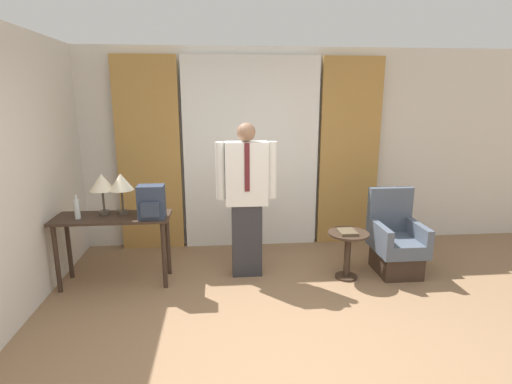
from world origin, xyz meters
TOP-DOWN VIEW (x-y plane):
  - ground_plane at (0.00, 0.00)m, footprint 16.00×16.00m
  - wall_back at (0.00, 2.80)m, footprint 10.00×0.06m
  - curtain_sheer_center at (0.00, 2.67)m, footprint 1.82×0.06m
  - curtain_drape_left at (-1.37, 2.67)m, footprint 0.83×0.06m
  - curtain_drape_right at (1.37, 2.67)m, footprint 0.83×0.06m
  - desk at (-1.62, 1.59)m, footprint 1.24×0.48m
  - table_lamp_left at (-1.72, 1.67)m, footprint 0.27×0.27m
  - table_lamp_right at (-1.51, 1.67)m, footprint 0.27×0.27m
  - bottle_near_edge at (-1.95, 1.53)m, footprint 0.06×0.06m
  - backpack at (-1.16, 1.47)m, footprint 0.28×0.22m
  - person at (-0.13, 1.68)m, footprint 0.69×0.23m
  - armchair at (1.64, 1.60)m, footprint 0.54×0.65m
  - side_table at (1.01, 1.47)m, footprint 0.46×0.46m
  - book at (0.99, 1.45)m, footprint 0.19×0.23m

SIDE VIEW (x-z plane):
  - ground_plane at x=0.00m, z-range 0.00..0.00m
  - armchair at x=1.64m, z-range -0.14..0.84m
  - side_table at x=1.01m, z-range 0.10..0.65m
  - book at x=0.99m, z-range 0.55..0.58m
  - desk at x=-1.62m, z-range 0.26..1.04m
  - bottle_near_edge at x=-1.95m, z-range 0.76..1.03m
  - backpack at x=-1.16m, z-range 0.78..1.14m
  - person at x=-0.13m, z-range 0.07..1.86m
  - table_lamp_left at x=-1.72m, z-range 0.91..1.36m
  - table_lamp_right at x=-1.51m, z-range 0.91..1.36m
  - curtain_sheer_center at x=0.00m, z-range 0.00..2.58m
  - curtain_drape_left at x=-1.37m, z-range 0.00..2.58m
  - curtain_drape_right at x=1.37m, z-range 0.00..2.58m
  - wall_back at x=0.00m, z-range 0.00..2.70m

